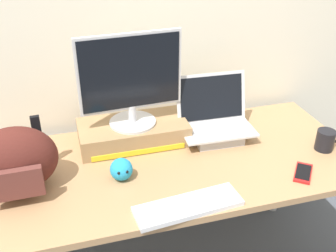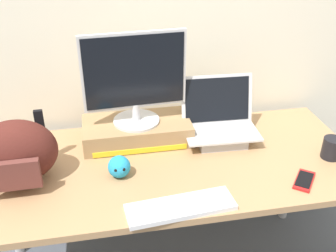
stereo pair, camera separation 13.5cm
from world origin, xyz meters
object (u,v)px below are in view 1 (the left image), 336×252
object	(u,v)px
toner_box_yellow	(133,132)
external_keyboard	(188,206)
open_laptop	(215,126)
desktop_monitor	(131,81)
messenger_backpack	(16,160)
cell_phone	(303,173)
coffee_mug	(326,140)
plush_toy	(121,169)

from	to	relation	value
toner_box_yellow	external_keyboard	size ratio (longest dim) A/B	1.21
open_laptop	desktop_monitor	bearing A→B (deg)	173.09
toner_box_yellow	desktop_monitor	distance (m)	0.26
toner_box_yellow	messenger_backpack	distance (m)	0.56
messenger_backpack	cell_phone	size ratio (longest dim) A/B	2.14
open_laptop	external_keyboard	size ratio (longest dim) A/B	0.84
desktop_monitor	external_keyboard	bearing A→B (deg)	-82.53
desktop_monitor	external_keyboard	world-z (taller)	desktop_monitor
desktop_monitor	open_laptop	bearing A→B (deg)	-12.44
toner_box_yellow	coffee_mug	size ratio (longest dim) A/B	4.02
coffee_mug	messenger_backpack	bearing A→B (deg)	176.26
desktop_monitor	external_keyboard	size ratio (longest dim) A/B	1.12
external_keyboard	cell_phone	world-z (taller)	external_keyboard
coffee_mug	cell_phone	distance (m)	0.25
external_keyboard	plush_toy	xyz separation A→B (m)	(-0.21, 0.25, 0.04)
cell_phone	toner_box_yellow	bearing A→B (deg)	-177.33
external_keyboard	cell_phone	distance (m)	0.54
messenger_backpack	cell_phone	xyz separation A→B (m)	(1.13, -0.23, -0.13)
external_keyboard	cell_phone	xyz separation A→B (m)	(0.53, 0.07, -0.01)
coffee_mug	plush_toy	world-z (taller)	coffee_mug
toner_box_yellow	coffee_mug	world-z (taller)	toner_box_yellow
open_laptop	coffee_mug	xyz separation A→B (m)	(0.45, -0.24, -0.01)
messenger_backpack	plush_toy	xyz separation A→B (m)	(0.40, -0.05, -0.09)
toner_box_yellow	cell_phone	bearing A→B (deg)	-35.54
open_laptop	coffee_mug	distance (m)	0.51
messenger_backpack	cell_phone	bearing A→B (deg)	-12.56
toner_box_yellow	external_keyboard	xyz separation A→B (m)	(0.10, -0.52, -0.04)
open_laptop	toner_box_yellow	bearing A→B (deg)	172.94
external_keyboard	messenger_backpack	size ratio (longest dim) A/B	1.28
messenger_backpack	cell_phone	distance (m)	1.16
plush_toy	toner_box_yellow	bearing A→B (deg)	68.84
toner_box_yellow	messenger_backpack	xyz separation A→B (m)	(-0.50, -0.22, 0.08)
plush_toy	coffee_mug	bearing A→B (deg)	-2.10
external_keyboard	coffee_mug	xyz separation A→B (m)	(0.73, 0.21, 0.04)
plush_toy	desktop_monitor	bearing A→B (deg)	68.75
external_keyboard	coffee_mug	distance (m)	0.76
toner_box_yellow	coffee_mug	distance (m)	0.89
external_keyboard	coffee_mug	size ratio (longest dim) A/B	3.33
desktop_monitor	plush_toy	distance (m)	0.40
desktop_monitor	coffee_mug	world-z (taller)	desktop_monitor
toner_box_yellow	open_laptop	bearing A→B (deg)	-9.31
cell_phone	plush_toy	bearing A→B (deg)	-155.32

